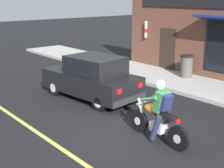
# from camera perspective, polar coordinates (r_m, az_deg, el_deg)

# --- Properties ---
(ground_plane) EXTENTS (80.00, 80.00, 0.00)m
(ground_plane) POSITION_cam_1_polar(r_m,az_deg,el_deg) (8.61, 2.17, -8.84)
(ground_plane) COLOR black
(sidewalk_curb) EXTENTS (2.60, 22.00, 0.14)m
(sidewalk_curb) POSITION_cam_1_polar(r_m,az_deg,el_deg) (14.10, 9.41, 1.12)
(sidewalk_curb) COLOR #ADAAA3
(sidewalk_curb) RESTS_ON ground
(lane_stripe) EXTENTS (0.12, 19.80, 0.01)m
(lane_stripe) POSITION_cam_1_polar(r_m,az_deg,el_deg) (10.08, -17.38, -5.79)
(lane_stripe) COLOR #D1C64C
(lane_stripe) RESTS_ON ground
(motorcycle_with_rider) EXTENTS (0.57, 2.02, 1.62)m
(motorcycle_with_rider) POSITION_cam_1_polar(r_m,az_deg,el_deg) (7.98, 8.48, -5.78)
(motorcycle_with_rider) COLOR black
(motorcycle_with_rider) RESTS_ON ground
(car_hatchback) EXTENTS (2.00, 3.92, 1.57)m
(car_hatchback) POSITION_cam_1_polar(r_m,az_deg,el_deg) (11.18, -3.68, 1.14)
(car_hatchback) COLOR black
(car_hatchback) RESTS_ON ground
(trash_bin) EXTENTS (0.56, 0.56, 0.98)m
(trash_bin) POSITION_cam_1_polar(r_m,az_deg,el_deg) (14.06, 13.46, 3.23)
(trash_bin) COLOR #514C47
(trash_bin) RESTS_ON sidewalk_curb
(traffic_cone) EXTENTS (0.36, 0.36, 0.60)m
(traffic_cone) POSITION_cam_1_polar(r_m,az_deg,el_deg) (15.46, 1.06, 4.00)
(traffic_cone) COLOR black
(traffic_cone) RESTS_ON sidewalk_curb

